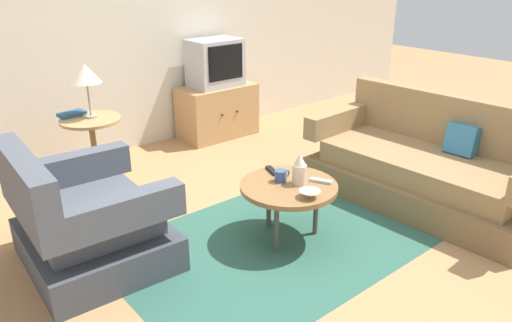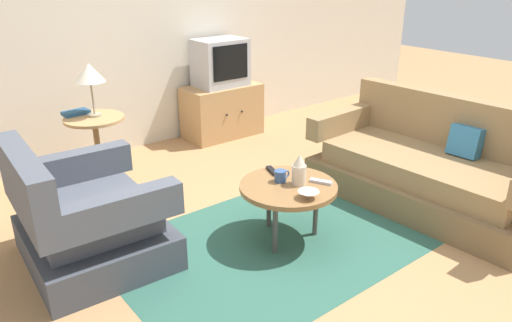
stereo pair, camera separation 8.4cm
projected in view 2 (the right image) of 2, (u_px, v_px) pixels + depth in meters
name	position (u px, v px, depth m)	size (l,w,h in m)	color
ground_plane	(290.00, 234.00, 3.64)	(16.00, 16.00, 0.00)	#AD7F51
back_wall	(129.00, 18.00, 4.91)	(9.00, 0.12, 2.70)	beige
area_rug	(287.00, 237.00, 3.59)	(2.48, 1.53, 0.00)	#2D5B4C
armchair	(86.00, 222.00, 3.21)	(0.91, 1.01, 0.84)	#3E424B
couch	(429.00, 171.00, 4.02)	(0.98, 1.92, 0.85)	brown
coffee_table	(288.00, 189.00, 3.44)	(0.69, 0.69, 0.43)	olive
side_table	(96.00, 137.00, 4.24)	(0.51, 0.51, 0.64)	tan
tv_stand	(222.00, 111.00, 5.57)	(0.86, 0.48, 0.59)	tan
television	(220.00, 63.00, 5.37)	(0.56, 0.40, 0.51)	#B7B7BC
table_lamp	(89.00, 74.00, 4.06)	(0.25, 0.25, 0.45)	#9E937A
vase	(299.00, 170.00, 3.39)	(0.10, 0.10, 0.23)	beige
mug	(281.00, 176.00, 3.46)	(0.13, 0.08, 0.08)	#335184
bowl	(308.00, 195.00, 3.22)	(0.14, 0.14, 0.05)	silver
tv_remote_dark	(272.00, 171.00, 3.62)	(0.09, 0.17, 0.02)	black
tv_remote_silver	(321.00, 182.00, 3.45)	(0.11, 0.16, 0.02)	#B2B2B7
book	(76.00, 113.00, 4.24)	(0.23, 0.15, 0.03)	navy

